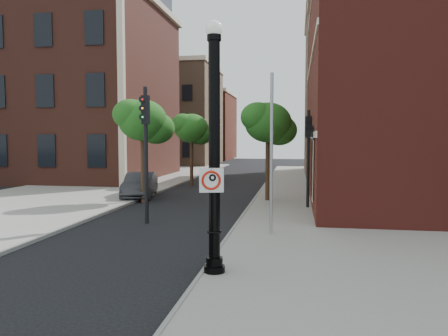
% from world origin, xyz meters
% --- Properties ---
extents(ground, '(120.00, 120.00, 0.00)m').
position_xyz_m(ground, '(0.00, 0.00, 0.00)').
color(ground, black).
rests_on(ground, ground).
extents(sidewalk_right, '(8.00, 60.00, 0.12)m').
position_xyz_m(sidewalk_right, '(6.00, 10.00, 0.06)').
color(sidewalk_right, gray).
rests_on(sidewalk_right, ground).
extents(sidewalk_left, '(10.00, 50.00, 0.12)m').
position_xyz_m(sidewalk_left, '(-9.00, 18.00, 0.06)').
color(sidewalk_left, gray).
rests_on(sidewalk_left, ground).
extents(curb_edge, '(0.10, 60.00, 0.14)m').
position_xyz_m(curb_edge, '(2.05, 10.00, 0.07)').
color(curb_edge, gray).
rests_on(curb_edge, ground).
extents(victorian_building, '(18.60, 14.60, 17.95)m').
position_xyz_m(victorian_building, '(-16.00, 23.97, 8.74)').
color(victorian_building, brown).
rests_on(victorian_building, ground).
extents(bg_building_tan_a, '(12.00, 12.00, 12.00)m').
position_xyz_m(bg_building_tan_a, '(-12.00, 44.00, 6.00)').
color(bg_building_tan_a, brown).
rests_on(bg_building_tan_a, ground).
extents(bg_building_red, '(12.00, 12.00, 10.00)m').
position_xyz_m(bg_building_red, '(-12.00, 58.00, 5.00)').
color(bg_building_red, maroon).
rests_on(bg_building_red, ground).
extents(bg_building_tan_b, '(22.00, 14.00, 14.00)m').
position_xyz_m(bg_building_tan_b, '(16.00, 30.00, 7.00)').
color(bg_building_tan_b, brown).
rests_on(bg_building_tan_b, ground).
extents(lamppost, '(0.52, 0.52, 6.13)m').
position_xyz_m(lamppost, '(2.35, 0.19, 2.83)').
color(lamppost, black).
rests_on(lamppost, ground).
extents(no_parking_sign, '(0.57, 0.17, 0.58)m').
position_xyz_m(no_parking_sign, '(2.31, 0.03, 2.38)').
color(no_parking_sign, white).
rests_on(no_parking_sign, ground).
extents(parked_car, '(2.32, 4.51, 1.42)m').
position_xyz_m(parked_car, '(-4.46, 13.33, 0.71)').
color(parked_car, '#2B2B30').
rests_on(parked_car, ground).
extents(traffic_signal_left, '(0.43, 0.47, 5.35)m').
position_xyz_m(traffic_signal_left, '(-1.55, 6.25, 3.60)').
color(traffic_signal_left, black).
rests_on(traffic_signal_left, ground).
extents(traffic_signal_right, '(0.31, 0.39, 4.65)m').
position_xyz_m(traffic_signal_right, '(4.80, 10.61, 3.14)').
color(traffic_signal_right, black).
rests_on(traffic_signal_right, ground).
extents(utility_pole, '(0.11, 0.11, 5.54)m').
position_xyz_m(utility_pole, '(3.44, 4.65, 2.77)').
color(utility_pole, '#999999').
rests_on(utility_pole, ground).
extents(street_tree_a, '(2.96, 2.68, 5.34)m').
position_xyz_m(street_tree_a, '(-3.54, 11.50, 4.22)').
color(street_tree_a, '#321D14').
rests_on(street_tree_a, ground).
extents(street_tree_b, '(2.80, 2.53, 5.05)m').
position_xyz_m(street_tree_b, '(-2.98, 19.65, 3.98)').
color(street_tree_b, '#321D14').
rests_on(street_tree_b, ground).
extents(street_tree_c, '(2.89, 2.61, 5.20)m').
position_xyz_m(street_tree_c, '(2.82, 12.70, 4.10)').
color(street_tree_c, '#321D14').
rests_on(street_tree_c, ground).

